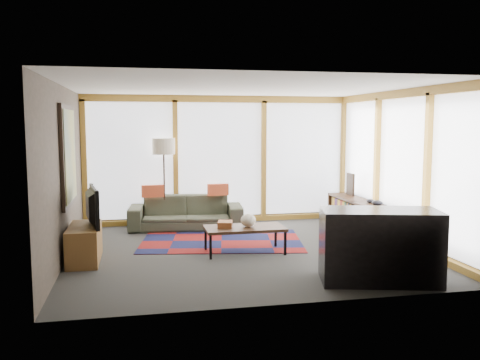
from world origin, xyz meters
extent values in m
plane|color=#302F2D|center=(0.00, 0.00, 0.00)|extent=(5.50, 5.50, 0.00)
cube|color=#3D362D|center=(-2.75, 0.00, 1.30)|extent=(0.04, 5.00, 2.60)
cube|color=#3D362D|center=(0.00, -2.50, 1.30)|extent=(5.50, 0.04, 2.60)
cube|color=silver|center=(0.00, 0.00, 2.60)|extent=(5.50, 5.00, 0.04)
cube|color=white|center=(0.00, 2.47, 1.30)|extent=(5.30, 0.02, 2.35)
cube|color=white|center=(2.72, 0.00, 1.30)|extent=(0.02, 4.80, 2.35)
cube|color=black|center=(-2.71, 0.30, 1.55)|extent=(0.05, 1.35, 1.55)
cube|color=gold|center=(-2.69, 0.30, 1.55)|extent=(0.02, 1.20, 1.40)
cube|color=maroon|center=(-0.27, 0.71, 0.01)|extent=(3.00, 2.20, 0.01)
imported|color=#2F3427|center=(-0.77, 1.92, 0.32)|extent=(2.25, 1.06, 0.64)
cube|color=#BE4927|center=(-1.40, 1.93, 0.75)|extent=(0.43, 0.17, 0.23)
cube|color=#BE4927|center=(-0.13, 1.91, 0.75)|extent=(0.42, 0.15, 0.23)
cube|color=brown|center=(-0.34, -0.10, 0.46)|extent=(0.28, 0.32, 0.09)
ellipsoid|color=silver|center=(0.02, -0.15, 0.52)|extent=(0.29, 0.29, 0.21)
ellipsoid|color=black|center=(2.46, 0.34, 0.65)|extent=(0.21, 0.21, 0.10)
ellipsoid|color=black|center=(2.47, 0.64, 0.63)|extent=(0.17, 0.17, 0.07)
cube|color=black|center=(2.53, 1.67, 0.82)|extent=(0.05, 0.34, 0.44)
cube|color=brown|center=(-2.47, -0.16, 0.27)|extent=(0.44, 1.06, 0.53)
imported|color=black|center=(-2.41, -0.13, 0.82)|extent=(0.29, 1.00, 0.57)
cube|color=black|center=(1.36, -1.93, 0.47)|extent=(1.61, 1.03, 0.94)
camera|label=1|loc=(-1.67, -7.84, 2.04)|focal=38.00mm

